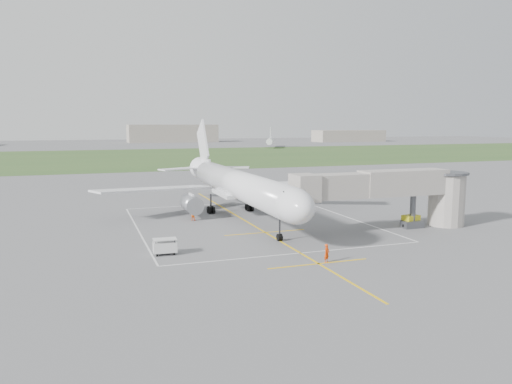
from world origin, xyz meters
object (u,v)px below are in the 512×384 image
object	(u,v)px
airliner	(238,185)
ramp_worker_wing	(193,214)
jet_bridge	(398,190)
ramp_worker_nose	(327,253)
gpu_unit	(411,221)
baggage_cart	(165,246)

from	to	relation	value
airliner	ramp_worker_wing	size ratio (longest dim) A/B	28.12
jet_bridge	ramp_worker_nose	world-z (taller)	jet_bridge
airliner	gpu_unit	xyz separation A→B (m)	(18.05, -13.91, -3.64)
airliner	gpu_unit	distance (m)	23.07
airliner	jet_bridge	size ratio (longest dim) A/B	2.00
airliner	ramp_worker_nose	bearing A→B (deg)	-87.89
jet_bridge	gpu_unit	bearing A→B (deg)	8.40
airliner	jet_bridge	distance (m)	21.22
baggage_cart	airliner	bearing A→B (deg)	56.20
jet_bridge	baggage_cart	bearing A→B (deg)	-174.81
gpu_unit	ramp_worker_wing	xyz separation A→B (m)	(-24.52, 13.23, 0.08)
jet_bridge	gpu_unit	distance (m)	4.64
jet_bridge	baggage_cart	distance (m)	28.86
baggage_cart	ramp_worker_nose	size ratio (longest dim) A/B	1.35
jet_bridge	ramp_worker_nose	distance (m)	18.48
airliner	jet_bridge	bearing A→B (deg)	-42.19
gpu_unit	ramp_worker_nose	size ratio (longest dim) A/B	1.29
jet_bridge	baggage_cart	world-z (taller)	jet_bridge
airliner	ramp_worker_nose	world-z (taller)	airliner
baggage_cart	ramp_worker_nose	distance (m)	15.71
jet_bridge	baggage_cart	size ratio (longest dim) A/B	9.98
airliner	baggage_cart	world-z (taller)	airliner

